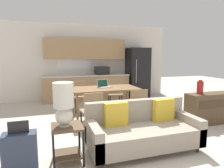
{
  "coord_description": "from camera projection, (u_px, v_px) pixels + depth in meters",
  "views": [
    {
      "loc": [
        -1.27,
        -2.69,
        1.58
      ],
      "look_at": [
        0.06,
        1.5,
        0.95
      ],
      "focal_mm": 32.0,
      "sensor_mm": 36.0,
      "label": 1
    }
  ],
  "objects": [
    {
      "name": "side_table",
      "position": [
        67.0,
        138.0,
        2.94
      ],
      "size": [
        0.45,
        0.45,
        0.57
      ],
      "color": "brown",
      "rests_on": "ground_plane"
    },
    {
      "name": "credenza",
      "position": [
        209.0,
        108.0,
        4.66
      ],
      "size": [
        1.13,
        0.39,
        0.71
      ],
      "color": "brown",
      "rests_on": "ground_plane"
    },
    {
      "name": "couch",
      "position": [
        142.0,
        130.0,
        3.39
      ],
      "size": [
        1.85,
        0.8,
        0.81
      ],
      "color": "#3D2D1E",
      "rests_on": "ground_plane"
    },
    {
      "name": "dining_table",
      "position": [
        105.0,
        90.0,
        5.0
      ],
      "size": [
        1.62,
        0.89,
        0.78
      ],
      "color": "brown",
      "rests_on": "ground_plane"
    },
    {
      "name": "laptop",
      "position": [
        104.0,
        85.0,
        5.06
      ],
      "size": [
        0.38,
        0.34,
        0.2
      ],
      "rotation": [
        0.0,
        0.0,
        0.32
      ],
      "color": "#B7BABC",
      "rests_on": "dining_table"
    },
    {
      "name": "suitcase",
      "position": [
        20.0,
        154.0,
        2.61
      ],
      "size": [
        0.42,
        0.22,
        0.75
      ],
      "color": "#2D384C",
      "rests_on": "ground_plane"
    },
    {
      "name": "vase",
      "position": [
        200.0,
        87.0,
        4.52
      ],
      "size": [
        0.14,
        0.14,
        0.32
      ],
      "color": "maroon",
      "rests_on": "credenza"
    },
    {
      "name": "refrigerator",
      "position": [
        138.0,
        73.0,
        7.57
      ],
      "size": [
        0.76,
        0.75,
        1.86
      ],
      "color": "black",
      "rests_on": "ground_plane"
    },
    {
      "name": "dining_chair_far_right",
      "position": [
        115.0,
        92.0,
        5.97
      ],
      "size": [
        0.48,
        0.48,
        0.84
      ],
      "rotation": [
        0.0,
        0.0,
        -0.15
      ],
      "color": "#997A56",
      "rests_on": "ground_plane"
    },
    {
      "name": "wall_back",
      "position": [
        85.0,
        62.0,
        7.32
      ],
      "size": [
        6.4,
        0.07,
        2.7
      ],
      "color": "silver",
      "rests_on": "ground_plane"
    },
    {
      "name": "dining_chair_near_right",
      "position": [
        136.0,
        105.0,
        4.47
      ],
      "size": [
        0.43,
        0.43,
        0.84
      ],
      "rotation": [
        0.0,
        0.0,
        3.12
      ],
      "color": "#997A56",
      "rests_on": "ground_plane"
    },
    {
      "name": "kitchen_counter",
      "position": [
        87.0,
        76.0,
        7.11
      ],
      "size": [
        3.04,
        0.65,
        2.15
      ],
      "color": "tan",
      "rests_on": "ground_plane"
    },
    {
      "name": "table_lamp",
      "position": [
        64.0,
        103.0,
        2.86
      ],
      "size": [
        0.29,
        0.29,
        0.64
      ],
      "color": "silver",
      "rests_on": "side_table"
    },
    {
      "name": "dining_chair_far_left",
      "position": [
        79.0,
        94.0,
        5.67
      ],
      "size": [
        0.47,
        0.47,
        0.84
      ],
      "rotation": [
        0.0,
        0.0,
        0.11
      ],
      "color": "#997A56",
      "rests_on": "ground_plane"
    },
    {
      "name": "ground_plane",
      "position": [
        137.0,
        157.0,
        3.14
      ],
      "size": [
        20.0,
        20.0,
        0.0
      ],
      "primitive_type": "plane",
      "color": "beige"
    },
    {
      "name": "dining_chair_near_left",
      "position": [
        92.0,
        109.0,
        4.1
      ],
      "size": [
        0.46,
        0.46,
        0.84
      ],
      "rotation": [
        0.0,
        0.0,
        3.24
      ],
      "color": "#997A56",
      "rests_on": "ground_plane"
    }
  ]
}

